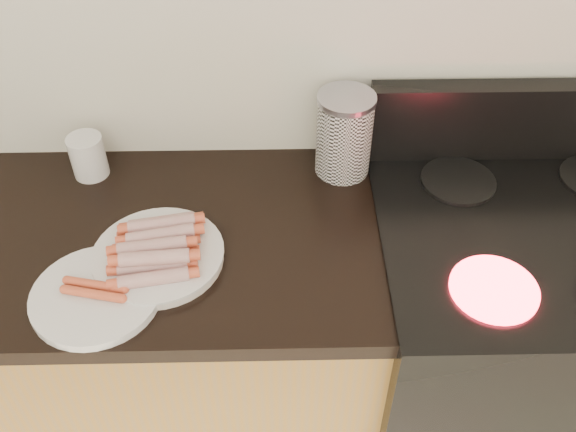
{
  "coord_description": "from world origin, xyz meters",
  "views": [
    {
      "loc": [
        0.17,
        0.67,
        1.91
      ],
      "look_at": [
        0.19,
        1.62,
        1.02
      ],
      "focal_mm": 40.0,
      "sensor_mm": 36.0,
      "label": 1
    }
  ],
  "objects_px": {
    "side_plate": "(96,295)",
    "canister": "(344,134)",
    "stove": "(503,350)",
    "mug": "(88,156)",
    "main_plate": "(159,257)"
  },
  "relations": [
    {
      "from": "stove",
      "to": "main_plate",
      "type": "relative_size",
      "value": 3.28
    },
    {
      "from": "mug",
      "to": "stove",
      "type": "bearing_deg",
      "value": -12.5
    },
    {
      "from": "main_plate",
      "to": "mug",
      "type": "distance_m",
      "value": 0.36
    },
    {
      "from": "main_plate",
      "to": "mug",
      "type": "relative_size",
      "value": 2.6
    },
    {
      "from": "stove",
      "to": "canister",
      "type": "bearing_deg",
      "value": 151.67
    },
    {
      "from": "side_plate",
      "to": "canister",
      "type": "xyz_separation_m",
      "value": [
        0.53,
        0.41,
        0.1
      ]
    },
    {
      "from": "side_plate",
      "to": "mug",
      "type": "bearing_deg",
      "value": 102.62
    },
    {
      "from": "stove",
      "to": "side_plate",
      "type": "bearing_deg",
      "value": -170.41
    },
    {
      "from": "canister",
      "to": "mug",
      "type": "height_order",
      "value": "canister"
    },
    {
      "from": "mug",
      "to": "main_plate",
      "type": "bearing_deg",
      "value": -55.69
    },
    {
      "from": "stove",
      "to": "canister",
      "type": "distance_m",
      "value": 0.75
    },
    {
      "from": "canister",
      "to": "main_plate",
      "type": "bearing_deg",
      "value": -144.2
    },
    {
      "from": "side_plate",
      "to": "mug",
      "type": "height_order",
      "value": "mug"
    },
    {
      "from": "main_plate",
      "to": "canister",
      "type": "xyz_separation_m",
      "value": [
        0.42,
        0.3,
        0.1
      ]
    },
    {
      "from": "mug",
      "to": "canister",
      "type": "bearing_deg",
      "value": 0.34
    }
  ]
}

